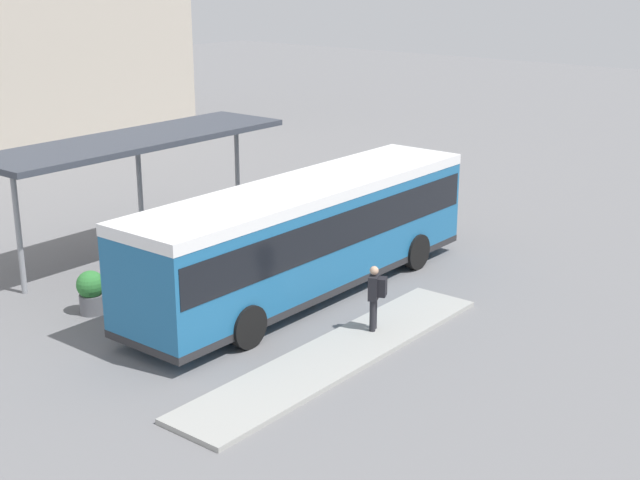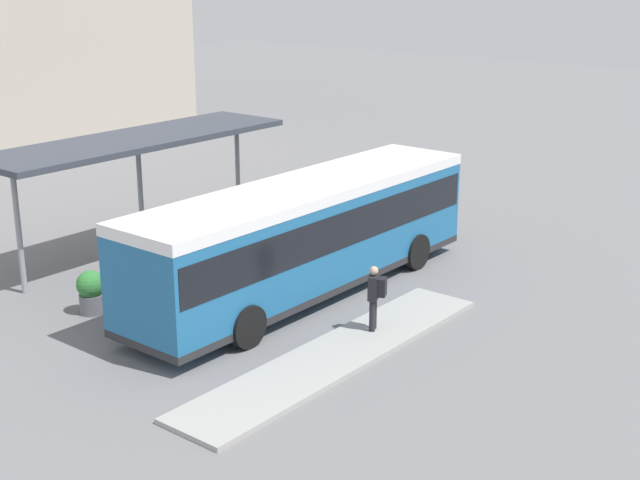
{
  "view_description": "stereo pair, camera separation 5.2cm",
  "coord_description": "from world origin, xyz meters",
  "px_view_note": "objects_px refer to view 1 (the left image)",
  "views": [
    {
      "loc": [
        -18.07,
        -15.04,
        8.95
      ],
      "look_at": [
        0.6,
        0.0,
        1.43
      ],
      "focal_mm": 50.0,
      "sensor_mm": 36.0,
      "label": 1
    },
    {
      "loc": [
        -18.04,
        -15.08,
        8.95
      ],
      "look_at": [
        0.6,
        0.0,
        1.43
      ],
      "focal_mm": 50.0,
      "sensor_mm": 36.0,
      "label": 2
    }
  ],
  "objects_px": {
    "bicycle_black": "(403,190)",
    "potted_planter_near_shelter": "(91,291)",
    "city_bus": "(307,230)",
    "bicycle_blue": "(390,187)",
    "bicycle_red": "(412,194)",
    "pedestrian_waiting": "(375,294)"
  },
  "relations": [
    {
      "from": "pedestrian_waiting",
      "to": "bicycle_black",
      "type": "distance_m",
      "value": 13.52
    },
    {
      "from": "city_bus",
      "to": "potted_planter_near_shelter",
      "type": "bearing_deg",
      "value": 143.38
    },
    {
      "from": "pedestrian_waiting",
      "to": "bicycle_black",
      "type": "bearing_deg",
      "value": -83.55
    },
    {
      "from": "bicycle_red",
      "to": "potted_planter_near_shelter",
      "type": "bearing_deg",
      "value": 81.79
    },
    {
      "from": "city_bus",
      "to": "pedestrian_waiting",
      "type": "bearing_deg",
      "value": -109.9
    },
    {
      "from": "pedestrian_waiting",
      "to": "bicycle_black",
      "type": "xyz_separation_m",
      "value": [
        11.61,
        6.9,
        -0.74
      ]
    },
    {
      "from": "bicycle_red",
      "to": "bicycle_black",
      "type": "bearing_deg",
      "value": -37.41
    },
    {
      "from": "city_bus",
      "to": "bicycle_blue",
      "type": "distance_m",
      "value": 11.51
    },
    {
      "from": "city_bus",
      "to": "potted_planter_near_shelter",
      "type": "relative_size",
      "value": 10.16
    },
    {
      "from": "city_bus",
      "to": "potted_planter_near_shelter",
      "type": "distance_m",
      "value": 6.01
    },
    {
      "from": "bicycle_blue",
      "to": "pedestrian_waiting",
      "type": "bearing_deg",
      "value": 124.34
    },
    {
      "from": "bicycle_red",
      "to": "bicycle_black",
      "type": "distance_m",
      "value": 0.81
    },
    {
      "from": "bicycle_red",
      "to": "bicycle_blue",
      "type": "bearing_deg",
      "value": -25.09
    },
    {
      "from": "bicycle_black",
      "to": "potted_planter_near_shelter",
      "type": "height_order",
      "value": "potted_planter_near_shelter"
    },
    {
      "from": "city_bus",
      "to": "pedestrian_waiting",
      "type": "relative_size",
      "value": 7.17
    },
    {
      "from": "potted_planter_near_shelter",
      "to": "pedestrian_waiting",
      "type": "bearing_deg",
      "value": -61.8
    },
    {
      "from": "pedestrian_waiting",
      "to": "bicycle_blue",
      "type": "distance_m",
      "value": 13.93
    },
    {
      "from": "pedestrian_waiting",
      "to": "bicycle_red",
      "type": "relative_size",
      "value": 0.94
    },
    {
      "from": "potted_planter_near_shelter",
      "to": "bicycle_red",
      "type": "bearing_deg",
      "value": -1.78
    },
    {
      "from": "pedestrian_waiting",
      "to": "potted_planter_near_shelter",
      "type": "bearing_deg",
      "value": 3.92
    },
    {
      "from": "bicycle_blue",
      "to": "potted_planter_near_shelter",
      "type": "xyz_separation_m",
      "value": [
        -15.23,
        -0.93,
        0.27
      ]
    },
    {
      "from": "potted_planter_near_shelter",
      "to": "bicycle_black",
      "type": "bearing_deg",
      "value": 0.89
    }
  ]
}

